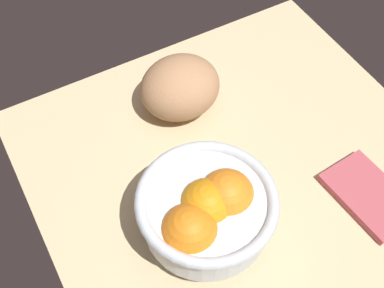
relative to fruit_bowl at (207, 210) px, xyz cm
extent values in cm
cube|color=#CEBA8C|center=(-3.66, 10.16, -7.77)|extent=(65.30, 61.76, 3.00)
cylinder|color=silver|center=(-0.23, 0.09, -5.04)|extent=(10.12, 10.12, 2.46)
cylinder|color=silver|center=(-0.23, 0.09, -0.84)|extent=(17.40, 17.40, 5.93)
torus|color=silver|center=(-0.23, 0.09, 2.13)|extent=(19.00, 19.00, 1.60)
sphere|color=orange|center=(2.05, -3.79, 0.81)|extent=(7.70, 7.70, 7.70)
sphere|color=orange|center=(-0.14, 3.05, 0.81)|extent=(7.71, 7.71, 7.71)
sphere|color=orange|center=(-0.23, 0.09, 0.73)|extent=(7.30, 7.30, 7.30)
sphere|color=orange|center=(-0.23, 0.09, 0.64)|extent=(6.76, 6.76, 6.76)
sphere|color=orange|center=(-0.23, 0.09, 0.77)|extent=(7.51, 7.51, 7.51)
ellipsoid|color=tan|center=(-22.38, 7.98, -1.51)|extent=(12.77, 14.10, 9.51)
cube|color=#B54D56|center=(6.95, 23.96, -5.60)|extent=(13.88, 9.59, 1.33)
camera|label=1|loc=(27.57, -17.65, 60.00)|focal=47.70mm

